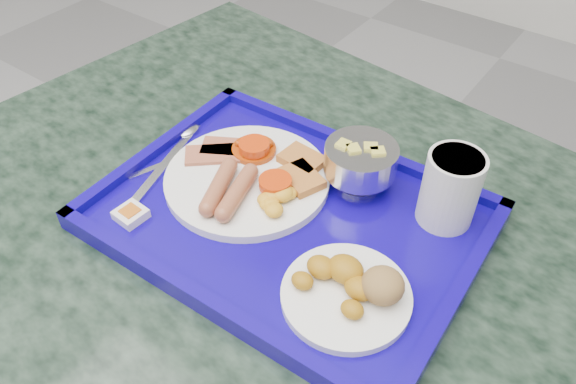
# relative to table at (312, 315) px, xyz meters

# --- Properties ---
(table) EXTENTS (1.27, 0.92, 0.74)m
(table) POSITION_rel_table_xyz_m (0.00, 0.00, 0.00)
(table) COLOR slate
(table) RESTS_ON floor
(tray) EXTENTS (0.50, 0.37, 0.03)m
(tray) POSITION_rel_table_xyz_m (-0.04, -0.01, 0.20)
(tray) COLOR #0F0287
(tray) RESTS_ON table
(main_plate) EXTENTS (0.23, 0.23, 0.04)m
(main_plate) POSITION_rel_table_xyz_m (-0.12, 0.01, 0.22)
(main_plate) COLOR white
(main_plate) RESTS_ON tray
(bread_plate) EXTENTS (0.15, 0.15, 0.05)m
(bread_plate) POSITION_rel_table_xyz_m (0.10, -0.07, 0.22)
(bread_plate) COLOR white
(bread_plate) RESTS_ON tray
(fruit_bowl) EXTENTS (0.10, 0.10, 0.07)m
(fruit_bowl) POSITION_rel_table_xyz_m (0.00, 0.10, 0.25)
(fruit_bowl) COLOR silver
(fruit_bowl) RESTS_ON tray
(juice_cup) EXTENTS (0.07, 0.07, 0.10)m
(juice_cup) POSITION_rel_table_xyz_m (0.13, 0.11, 0.26)
(juice_cup) COLOR silver
(juice_cup) RESTS_ON tray
(spoon) EXTENTS (0.07, 0.15, 0.01)m
(spoon) POSITION_rel_table_xyz_m (-0.26, 0.02, 0.21)
(spoon) COLOR silver
(spoon) RESTS_ON tray
(knife) EXTENTS (0.06, 0.19, 0.00)m
(knife) POSITION_rel_table_xyz_m (-0.24, -0.03, 0.21)
(knife) COLOR silver
(knife) RESTS_ON tray
(jam_packet) EXTENTS (0.04, 0.04, 0.01)m
(jam_packet) POSITION_rel_table_xyz_m (-0.20, -0.14, 0.21)
(jam_packet) COLOR white
(jam_packet) RESTS_ON tray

